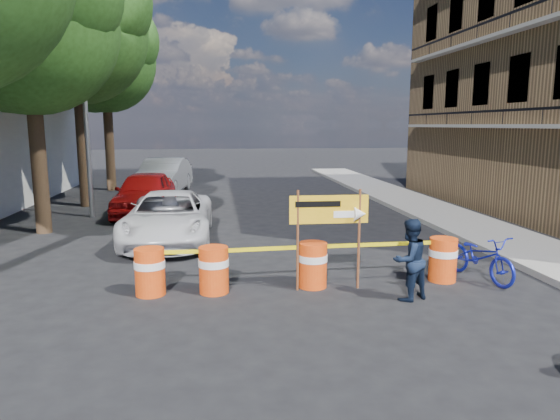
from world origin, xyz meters
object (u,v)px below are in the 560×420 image
object	(u,v)px
barrel_far_left	(150,271)
pedestrian	(409,260)
barrel_far_right	(443,259)
sedan_red	(145,193)
sedan_silver	(164,176)
barrel_mid_left	(214,269)
barrel_mid_right	(313,264)
suv_white	(169,217)
bicycle	(481,236)
detour_sign	(340,216)

from	to	relation	value
barrel_far_left	pedestrian	bearing A→B (deg)	-10.46
barrel_far_right	pedestrian	distance (m)	1.53
sedan_red	pedestrian	bearing A→B (deg)	-55.83
pedestrian	sedan_silver	xyz separation A→B (m)	(-5.89, 15.28, 0.07)
sedan_silver	barrel_far_right	bearing A→B (deg)	-56.07
barrel_mid_left	barrel_far_right	bearing A→B (deg)	1.85
pedestrian	sedan_silver	bearing A→B (deg)	-93.21
barrel_mid_right	sedan_red	bearing A→B (deg)	116.61
barrel_mid_right	sedan_silver	xyz separation A→B (m)	(-4.28, 14.33, 0.36)
sedan_silver	barrel_mid_left	bearing A→B (deg)	-73.04
barrel_mid_left	suv_white	xyz separation A→B (m)	(-1.24, 4.46, 0.21)
barrel_far_left	bicycle	distance (m)	6.70
barrel_far_right	detour_sign	size ratio (longest dim) A/B	0.46
barrel_far_left	detour_sign	size ratio (longest dim) A/B	0.46
pedestrian	detour_sign	bearing A→B (deg)	-57.95
barrel_mid_right	sedan_silver	bearing A→B (deg)	106.62
suv_white	barrel_mid_left	bearing A→B (deg)	-73.85
detour_sign	sedan_red	world-z (taller)	detour_sign
barrel_mid_left	detour_sign	distance (m)	2.62
detour_sign	suv_white	xyz separation A→B (m)	(-3.66, 4.55, -0.77)
bicycle	suv_white	bearing A→B (deg)	131.07
sedan_red	sedan_silver	distance (m)	5.54
detour_sign	barrel_far_right	bearing A→B (deg)	6.83
barrel_mid_right	detour_sign	size ratio (longest dim) A/B	0.46
suv_white	barrel_far_left	bearing A→B (deg)	-88.85
detour_sign	sedan_silver	xyz separation A→B (m)	(-4.76, 14.52, -0.62)
barrel_mid_left	sedan_silver	world-z (taller)	sedan_silver
barrel_far_left	detour_sign	world-z (taller)	detour_sign
bicycle	barrel_mid_left	bearing A→B (deg)	165.29
barrel_mid_right	barrel_mid_left	bearing A→B (deg)	-176.98
barrel_mid_right	barrel_far_right	bearing A→B (deg)	1.03
detour_sign	bicycle	bearing A→B (deg)	5.06
pedestrian	suv_white	distance (m)	7.15
barrel_mid_left	barrel_mid_right	bearing A→B (deg)	3.02
pedestrian	barrel_mid_right	bearing A→B (deg)	-54.65
sedan_red	barrel_mid_left	bearing A→B (deg)	-72.06
pedestrian	sedan_red	size ratio (longest dim) A/B	0.33
suv_white	sedan_red	world-z (taller)	sedan_red
barrel_mid_left	sedan_silver	bearing A→B (deg)	99.18
pedestrian	sedan_red	distance (m)	11.45
sedan_silver	bicycle	bearing A→B (deg)	-53.56
bicycle	sedan_silver	xyz separation A→B (m)	(-7.81, 14.30, -0.10)
detour_sign	pedestrian	xyz separation A→B (m)	(1.13, -0.75, -0.69)
barrel_far_left	bicycle	bearing A→B (deg)	0.89
barrel_mid_left	sedan_silver	xyz separation A→B (m)	(-2.33, 14.44, 0.36)
barrel_mid_right	barrel_far_left	bearing A→B (deg)	-178.81
barrel_mid_left	pedestrian	world-z (taller)	pedestrian
barrel_far_left	suv_white	world-z (taller)	suv_white
barrel_mid_left	suv_white	bearing A→B (deg)	105.50
barrel_mid_left	bicycle	world-z (taller)	bicycle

